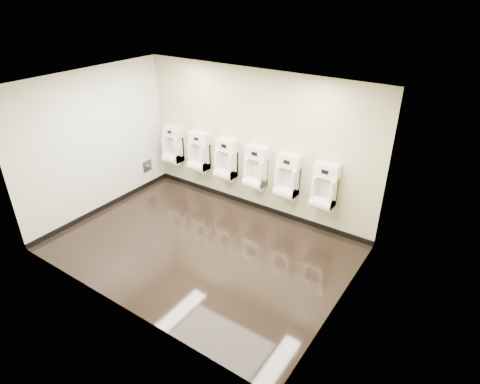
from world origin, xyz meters
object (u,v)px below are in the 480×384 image
object	(u,v)px
urinal_2	(226,162)
urinal_5	(324,190)
access_panel	(147,166)
urinal_1	(199,155)
urinal_3	(256,171)
urinal_4	(287,180)
urinal_0	(173,148)

from	to	relation	value
urinal_2	urinal_5	world-z (taller)	same
access_panel	urinal_1	xyz separation A→B (m)	(1.18, 0.40, 0.40)
urinal_2	urinal_3	xyz separation A→B (m)	(0.71, 0.00, 0.00)
urinal_4	urinal_2	bearing A→B (deg)	180.00
urinal_0	urinal_2	bearing A→B (deg)	0.00
urinal_2	urinal_4	distance (m)	1.39
urinal_2	urinal_5	bearing A→B (deg)	0.00
urinal_1	urinal_4	bearing A→B (deg)	0.00
urinal_2	urinal_4	xyz separation A→B (m)	(1.39, 0.00, 0.00)
urinal_1	urinal_3	world-z (taller)	same
urinal_1	urinal_3	distance (m)	1.41
urinal_1	urinal_5	size ratio (longest dim) A/B	1.00
urinal_4	urinal_1	bearing A→B (deg)	180.00
urinal_2	access_panel	bearing A→B (deg)	-167.95
urinal_4	urinal_5	size ratio (longest dim) A/B	1.00
access_panel	urinal_4	world-z (taller)	urinal_4
urinal_5	access_panel	bearing A→B (deg)	-174.28
urinal_0	urinal_1	world-z (taller)	same
access_panel	urinal_5	size ratio (longest dim) A/B	0.30
urinal_2	urinal_1	bearing A→B (deg)	180.00
urinal_4	urinal_0	bearing A→B (deg)	180.00
urinal_4	urinal_5	xyz separation A→B (m)	(0.74, 0.00, 0.00)
urinal_0	urinal_3	world-z (taller)	same
access_panel	urinal_1	size ratio (longest dim) A/B	0.30
urinal_1	urinal_4	xyz separation A→B (m)	(2.10, 0.00, 0.00)
access_panel	urinal_3	size ratio (longest dim) A/B	0.30
urinal_5	urinal_2	bearing A→B (deg)	180.00
urinal_4	urinal_5	world-z (taller)	same
urinal_0	urinal_5	distance (m)	3.57
urinal_0	urinal_4	world-z (taller)	same
urinal_4	urinal_5	distance (m)	0.74
access_panel	urinal_5	world-z (taller)	urinal_5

